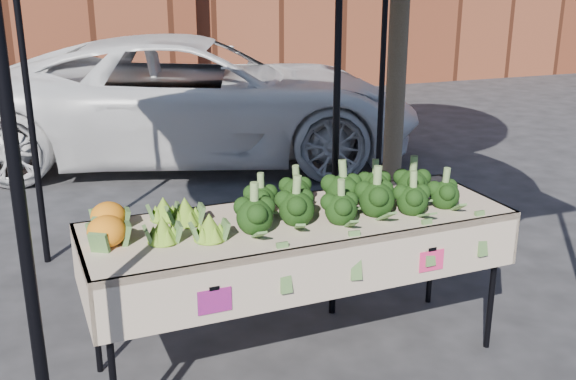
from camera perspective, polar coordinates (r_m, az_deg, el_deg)
name	(u,v)px	position (r m, az deg, el deg)	size (l,w,h in m)	color
ground	(326,347)	(4.32, 3.20, -12.97)	(90.00, 90.00, 0.00)	#242426
table	(300,290)	(3.99, 0.98, -8.38)	(2.44, 0.92, 0.90)	beige
canopy	(279,115)	(4.19, -0.80, 6.28)	(3.16, 3.16, 2.74)	black
broccoli_heap	(344,190)	(3.89, 4.69, 0.03)	(1.36, 0.56, 0.25)	black
romanesco_cluster	(180,213)	(3.64, -9.02, -1.91)	(0.42, 0.56, 0.19)	#8ABA2F
cauliflower_pair	(107,221)	(3.63, -14.84, -2.54)	(0.22, 0.42, 0.17)	orange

